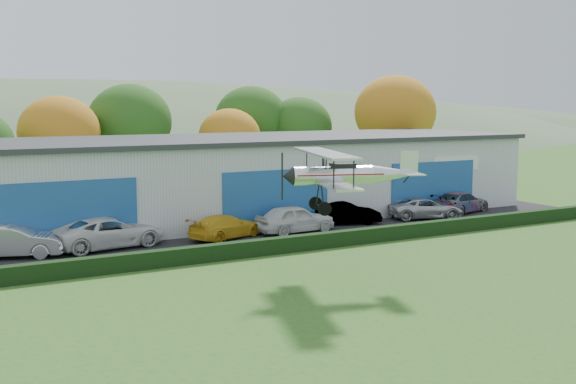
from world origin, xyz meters
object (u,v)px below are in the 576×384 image
car_3 (225,227)px  car_7 (461,202)px  car_4 (295,219)px  biplane (345,173)px  car_6 (426,208)px  car_2 (110,232)px  car_1 (12,241)px  car_5 (347,213)px  hangar (235,176)px

car_3 → car_7: car_7 is taller
car_4 → biplane: bearing=158.1°
car_3 → biplane: bearing=162.6°
car_6 → car_7: size_ratio=0.99×
car_3 → car_2: bearing=63.4°
biplane → car_7: bearing=51.1°
car_2 → biplane: bearing=-157.2°
car_1 → car_5: bearing=-72.2°
car_4 → biplane: 11.72m
car_5 → car_7: 9.43m
car_1 → car_7: bearing=-72.0°
hangar → car_2: (-10.13, -6.53, -1.81)m
car_3 → car_4: (4.24, -0.36, 0.15)m
car_3 → biplane: size_ratio=0.67×
car_2 → car_5: 14.74m
car_1 → biplane: size_ratio=0.73×
car_3 → car_6: size_ratio=0.94×
car_4 → car_7: (13.64, 0.95, -0.10)m
car_3 → car_4: size_ratio=0.95×
car_4 → car_3: bearing=82.0°
car_7 → car_3: bearing=76.2°
car_5 → car_7: size_ratio=0.85×
car_1 → car_3: size_ratio=1.08×
car_3 → car_7: (17.88, 0.60, 0.06)m
car_6 → car_3: bearing=107.9°
car_4 → car_2: bearing=81.5°
car_5 → car_6: 5.75m
car_1 → car_4: (15.27, -0.91, 0.00)m
car_3 → car_6: (14.16, -0.13, 0.02)m
hangar → car_4: 7.72m
car_4 → car_6: bearing=-91.9°
hangar → car_5: 8.29m
car_1 → biplane: biplane is taller
car_4 → car_5: bearing=-81.5°
hangar → car_3: (-3.84, -7.14, -1.95)m
car_2 → car_6: 20.46m
car_1 → car_6: car_1 is taller
car_1 → car_3: bearing=-74.9°
car_1 → car_6: size_ratio=1.01×
hangar → car_3: bearing=-118.3°
car_5 → car_7: car_7 is taller
car_5 → car_2: bearing=106.8°
hangar → car_2: hangar is taller
biplane → car_3: bearing=111.0°
car_6 → biplane: biplane is taller
car_4 → car_5: size_ratio=1.14×
car_1 → car_4: size_ratio=1.03×
car_2 → car_5: (14.74, -0.09, -0.11)m
car_3 → biplane: biplane is taller
car_2 → car_3: bearing=-104.0°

